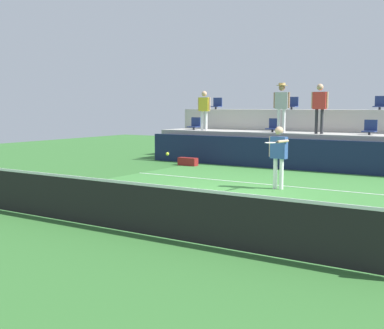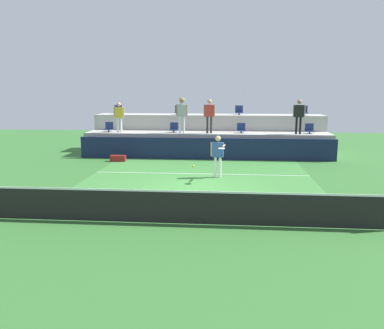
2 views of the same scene
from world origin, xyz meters
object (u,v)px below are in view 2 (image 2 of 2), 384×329
stadium_chair_lower_right (241,129)px  equipment_bag (118,158)px  stadium_chair_upper_left (179,111)px  stadium_chair_upper_right (239,111)px  stadium_chair_upper_far_right (304,111)px  spectator_with_hat (182,111)px  tennis_ball (193,166)px  spectator_in_white (119,115)px  spectator_in_grey (299,113)px  tennis_player (218,152)px  stadium_chair_upper_far_left (118,110)px  stadium_chair_lower_far_right (309,129)px  stadium_chair_lower_left (174,128)px  spectator_leaning_on_rail (209,113)px  stadium_chair_lower_far_left (109,128)px

stadium_chair_lower_right → equipment_bag: size_ratio=0.68×
stadium_chair_upper_left → stadium_chair_upper_right: (3.48, 0.00, 0.00)m
stadium_chair_lower_right → stadium_chair_upper_far_right: (3.54, 1.80, 0.85)m
spectator_with_hat → tennis_ball: size_ratio=27.03×
spectator_with_hat → tennis_ball: bearing=-81.4°
spectator_in_white → spectator_in_grey: 9.38m
tennis_player → spectator_in_grey: size_ratio=0.96×
stadium_chair_lower_right → spectator_in_white: size_ratio=0.33×
stadium_chair_upper_far_left → stadium_chair_upper_left: bearing=0.0°
stadium_chair_upper_far_left → stadium_chair_upper_left: size_ratio=1.00×
stadium_chair_lower_far_right → spectator_with_hat: size_ratio=0.28×
stadium_chair_lower_left → stadium_chair_lower_right: size_ratio=1.00×
tennis_player → stadium_chair_upper_far_right: bearing=57.4°
spectator_in_grey → equipment_bag: size_ratio=2.33×
spectator_in_white → spectator_with_hat: (3.36, -0.00, 0.19)m
spectator_in_white → stadium_chair_upper_left: bearing=36.7°
spectator_with_hat → spectator_leaning_on_rail: (1.44, -0.00, -0.06)m
stadium_chair_upper_left → equipment_bag: 5.19m
stadium_chair_lower_far_right → tennis_player: size_ratio=0.31×
stadium_chair_upper_right → tennis_player: (-1.01, -7.23, -1.28)m
stadium_chair_lower_right → spectator_in_white: bearing=-176.6°
stadium_chair_lower_right → spectator_in_grey: size_ratio=0.29×
tennis_player → stadium_chair_lower_left: bearing=114.8°
spectator_in_white → tennis_ball: size_ratio=23.47×
stadium_chair_upper_left → equipment_bag: (-2.56, -3.97, -2.16)m
stadium_chair_upper_left → spectator_in_grey: (6.46, -2.18, 0.01)m
spectator_in_white → equipment_bag: 2.74m
stadium_chair_lower_far_left → stadium_chair_upper_left: bearing=26.4°
stadium_chair_upper_far_left → spectator_leaning_on_rail: bearing=-21.8°
stadium_chair_lower_far_left → tennis_player: stadium_chair_lower_far_left is taller
stadium_chair_lower_left → stadium_chair_upper_right: bearing=27.1°
spectator_in_white → spectator_in_grey: bearing=0.0°
stadium_chair_upper_far_right → stadium_chair_lower_right: bearing=-153.0°
stadium_chair_lower_right → stadium_chair_upper_far_right: stadium_chair_upper_far_right is taller
spectator_in_grey → equipment_bag: 9.45m
spectator_in_grey → equipment_bag: bearing=-168.8°
stadium_chair_upper_right → stadium_chair_upper_far_right: (3.62, 0.00, 0.00)m
stadium_chair_lower_far_left → spectator_leaning_on_rail: size_ratio=0.29×
stadium_chair_upper_far_right → spectator_leaning_on_rail: 5.66m
stadium_chair_lower_left → stadium_chair_lower_right: same height
stadium_chair_lower_far_left → tennis_ball: (5.46, -9.67, -0.20)m
stadium_chair_lower_far_right → spectator_with_hat: (-6.67, -0.38, 0.93)m
spectator_in_grey → stadium_chair_lower_left: bearing=176.6°
stadium_chair_upper_far_left → equipment_bag: size_ratio=0.68×
equipment_bag → stadium_chair_lower_far_right: bearing=12.6°
spectator_in_white → spectator_leaning_on_rail: size_ratio=0.90×
tennis_player → tennis_ball: (-0.63, -4.24, 0.23)m
spectator_with_hat → stadium_chair_lower_far_right: bearing=3.3°
stadium_chair_upper_far_left → stadium_chair_lower_right: bearing=-14.1°
spectator_leaning_on_rail → tennis_player: bearing=-83.4°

